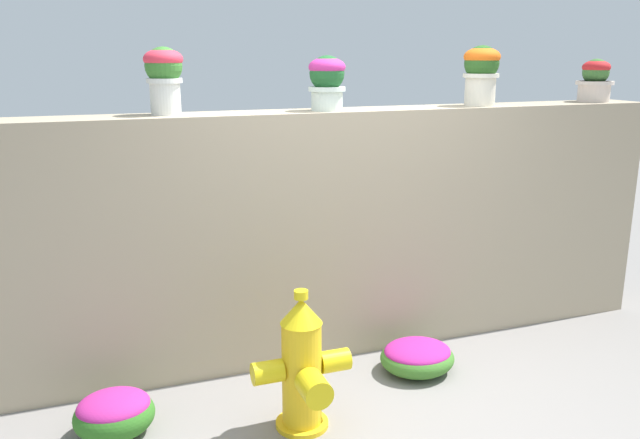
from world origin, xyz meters
TOP-DOWN VIEW (x-y plane):
  - ground_plane at (0.00, 0.00)m, footprint 24.00×24.00m
  - stone_wall at (0.00, 1.16)m, footprint 5.28×0.41m
  - potted_plant_1 at (-1.14, 1.19)m, footprint 0.25×0.25m
  - potted_plant_2 at (-0.06, 1.12)m, footprint 0.25×0.25m
  - potted_plant_3 at (1.18, 1.13)m, footprint 0.27×0.27m
  - potted_plant_4 at (2.29, 1.17)m, footprint 0.30×0.30m
  - fire_hydrant at (-0.57, 0.17)m, footprint 0.59×0.47m
  - flower_bush_left at (-1.62, 0.49)m, footprint 0.47×0.42m
  - flower_bush_right at (0.41, 0.56)m, footprint 0.53×0.47m

SIDE VIEW (x-z plane):
  - ground_plane at x=0.00m, z-range 0.00..0.00m
  - flower_bush_right at x=0.41m, z-range 0.00..0.23m
  - flower_bush_left at x=-1.62m, z-range 0.01..0.28m
  - fire_hydrant at x=-0.57m, z-range -0.04..0.82m
  - stone_wall at x=0.00m, z-range 0.00..1.79m
  - potted_plant_4 at x=2.29m, z-range 1.79..2.14m
  - potted_plant_2 at x=-0.06m, z-range 1.82..2.19m
  - potted_plant_1 at x=-1.14m, z-range 1.84..2.26m
  - potted_plant_3 at x=1.18m, z-range 1.83..2.27m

